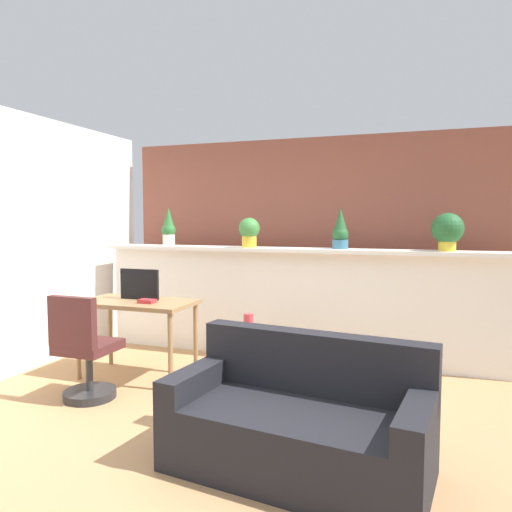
% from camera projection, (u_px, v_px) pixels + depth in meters
% --- Properties ---
extents(ground_plane, '(12.00, 12.00, 0.00)m').
position_uv_depth(ground_plane, '(226.00, 434.00, 3.42)').
color(ground_plane, tan).
extents(divider_wall, '(4.56, 0.16, 1.18)m').
position_uv_depth(divider_wall, '(297.00, 305.00, 5.26)').
color(divider_wall, white).
rests_on(divider_wall, ground).
extents(plant_shelf, '(4.56, 0.36, 0.04)m').
position_uv_depth(plant_shelf, '(296.00, 250.00, 5.17)').
color(plant_shelf, white).
rests_on(plant_shelf, divider_wall).
extents(brick_wall_behind, '(4.56, 0.10, 2.50)m').
position_uv_depth(brick_wall_behind, '(309.00, 243.00, 5.77)').
color(brick_wall_behind, brown).
rests_on(brick_wall_behind, ground).
extents(potted_plant_0, '(0.17, 0.17, 0.45)m').
position_uv_depth(potted_plant_0, '(169.00, 228.00, 5.67)').
color(potted_plant_0, silver).
rests_on(potted_plant_0, plant_shelf).
extents(potted_plant_1, '(0.23, 0.23, 0.33)m').
position_uv_depth(potted_plant_1, '(249.00, 231.00, 5.30)').
color(potted_plant_1, gold).
rests_on(potted_plant_1, plant_shelf).
extents(potted_plant_2, '(0.17, 0.17, 0.43)m').
position_uv_depth(potted_plant_2, '(340.00, 231.00, 5.04)').
color(potted_plant_2, '#386B84').
rests_on(potted_plant_2, plant_shelf).
extents(potted_plant_3, '(0.31, 0.31, 0.38)m').
position_uv_depth(potted_plant_3, '(448.00, 230.00, 4.67)').
color(potted_plant_3, gold).
rests_on(potted_plant_3, plant_shelf).
extents(desk, '(1.10, 0.60, 0.75)m').
position_uv_depth(desk, '(137.00, 309.00, 4.63)').
color(desk, '#99754C').
rests_on(desk, ground).
extents(tv_monitor, '(0.41, 0.04, 0.30)m').
position_uv_depth(tv_monitor, '(140.00, 284.00, 4.70)').
color(tv_monitor, black).
rests_on(tv_monitor, desk).
extents(office_chair, '(0.44, 0.45, 0.91)m').
position_uv_depth(office_chair, '(84.00, 355.00, 4.04)').
color(office_chair, '#262628').
rests_on(office_chair, ground).
extents(side_cube_shelf, '(0.40, 0.41, 0.50)m').
position_uv_depth(side_cube_shelf, '(245.00, 359.00, 4.41)').
color(side_cube_shelf, tan).
rests_on(side_cube_shelf, ground).
extents(vase_on_shelf, '(0.09, 0.09, 0.18)m').
position_uv_depth(vase_on_shelf, '(248.00, 323.00, 4.35)').
color(vase_on_shelf, '#CC3D47').
rests_on(vase_on_shelf, side_cube_shelf).
extents(book_on_desk, '(0.15, 0.11, 0.04)m').
position_uv_depth(book_on_desk, '(147.00, 301.00, 4.49)').
color(book_on_desk, '#B22D33').
rests_on(book_on_desk, desk).
extents(couch, '(1.64, 0.95, 0.80)m').
position_uv_depth(couch, '(299.00, 424.00, 2.93)').
color(couch, black).
rests_on(couch, ground).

